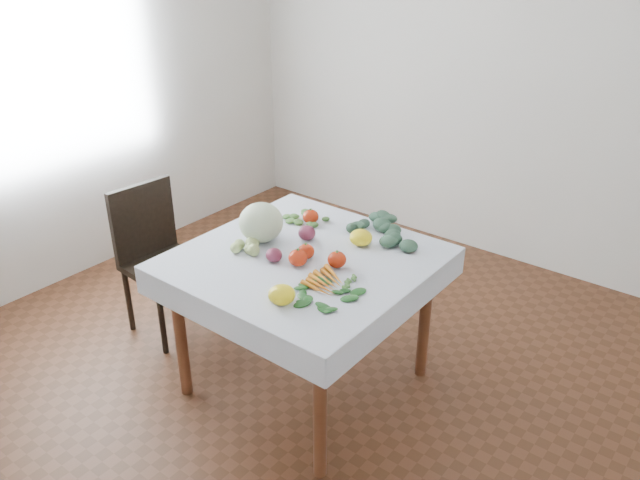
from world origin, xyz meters
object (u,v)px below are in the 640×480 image
Objects in this scene: cabbage at (261,222)px; chair at (156,249)px; table at (305,275)px; heirloom_back at (361,238)px; carrot_bunch at (325,282)px.

chair is at bearing -172.22° from cabbage.
cabbage is (-0.28, 0.00, 0.20)m from table.
heirloom_back is at bearing 17.50° from chair.
chair reaches higher than carrot_bunch.
heirloom_back is 0.42m from carrot_bunch.
cabbage is at bearing 164.06° from carrot_bunch.
heirloom_back is (1.17, 0.37, 0.29)m from chair.
carrot_bunch is at bearing -1.98° from chair.
cabbage is 1.05× the size of carrot_bunch.
chair is 7.74× the size of heirloom_back.
cabbage reaches higher than chair.
carrot_bunch reaches higher than table.
table is 0.30m from carrot_bunch.
chair is 4.18× the size of carrot_bunch.
table is 4.75× the size of carrot_bunch.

